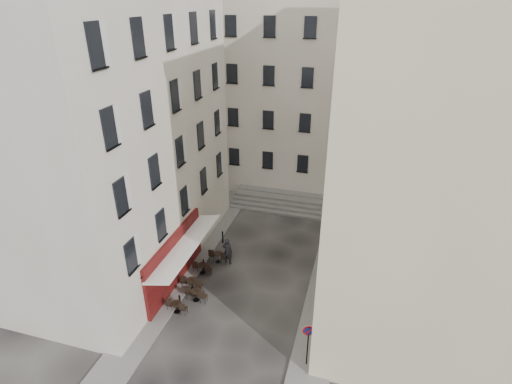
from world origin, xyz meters
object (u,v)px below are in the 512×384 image
(bistro_table_a, at_px, (177,306))
(pedestrian, at_px, (228,251))
(bistro_table_b, at_px, (196,294))
(no_parking_sign, at_px, (308,338))

(bistro_table_a, bearing_deg, pedestrian, 76.69)
(bistro_table_a, distance_m, bistro_table_b, 1.37)
(pedestrian, bearing_deg, bistro_table_a, 80.62)
(no_parking_sign, height_order, bistro_table_b, no_parking_sign)
(no_parking_sign, distance_m, bistro_table_b, 7.60)
(no_parking_sign, bearing_deg, bistro_table_a, 153.71)
(bistro_table_b, distance_m, pedestrian, 3.99)
(no_parking_sign, xyz_separation_m, bistro_table_a, (-7.60, 1.61, -1.38))
(bistro_table_b, bearing_deg, bistro_table_a, -118.93)
(bistro_table_a, xyz_separation_m, bistro_table_b, (0.66, 1.20, 0.04))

